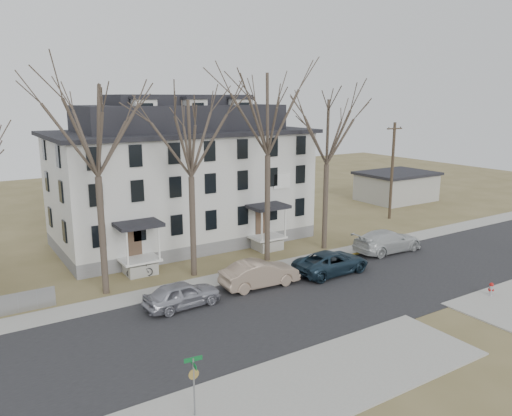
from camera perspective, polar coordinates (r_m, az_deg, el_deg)
ground at (r=29.64m, az=10.41°, el=-11.24°), size 120.00×120.00×0.00m
main_road at (r=31.00m, az=7.87°, el=-10.05°), size 120.00×10.00×0.04m
far_sidewalk at (r=35.45m, az=1.55°, el=-6.98°), size 120.00×2.00×0.08m
near_sidewalk_left at (r=21.70m, az=3.36°, el=-20.58°), size 20.00×5.00×0.08m
yellow_curb at (r=37.69m, az=8.68°, el=-5.93°), size 14.00×0.25×0.06m
boarding_house at (r=41.68m, az=-8.40°, el=3.48°), size 20.80×12.36×12.05m
distant_building at (r=60.65m, az=15.74°, el=2.42°), size 8.50×6.50×3.35m
tree_far_left at (r=30.50m, az=-17.97°, el=9.11°), size 8.40×8.40×13.72m
tree_mid_left at (r=32.59m, az=-7.54°, el=8.48°), size 7.80×7.80×12.74m
tree_center at (r=35.47m, az=1.37°, el=11.31°), size 9.00×9.00×14.70m
tree_mid_right at (r=38.86m, az=8.19°, el=9.11°), size 7.80×7.80×12.74m
utility_pole_far at (r=50.68m, az=15.30°, el=4.23°), size 2.00×0.28×9.50m
car_silver at (r=29.32m, az=-8.42°, el=-9.81°), size 4.59×2.05×1.53m
car_tan at (r=31.99m, az=0.43°, el=-7.58°), size 5.22×2.09×1.69m
car_navy at (r=34.74m, az=8.62°, el=-6.21°), size 5.58×2.69×1.53m
car_white at (r=40.31m, az=14.78°, el=-3.71°), size 5.96×2.56×1.71m
bicycle_left at (r=34.67m, az=-13.15°, el=-6.99°), size 1.83×1.17×0.91m
fire_hydrant at (r=33.83m, az=25.28°, el=-8.42°), size 0.36×0.34×0.88m
street_sign at (r=19.73m, az=-7.13°, el=-18.66°), size 0.71×0.71×2.49m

